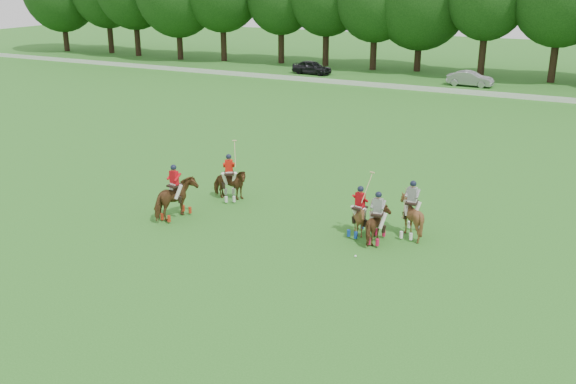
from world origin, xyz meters
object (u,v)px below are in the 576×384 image
at_px(polo_red_b, 229,184).
at_px(polo_ball, 355,256).
at_px(polo_red_c, 359,218).
at_px(car_left, 312,67).
at_px(polo_stripe_b, 411,216).
at_px(polo_red_a, 175,199).
at_px(polo_stripe_a, 377,225).
at_px(car_mid, 470,79).

xyz_separation_m(polo_red_b, polo_ball, (7.64, -3.39, -0.75)).
relative_size(polo_red_c, polo_ball, 29.63).
xyz_separation_m(car_left, polo_stripe_b, (21.48, -37.31, 0.14)).
height_order(polo_red_b, polo_stripe_b, polo_red_b).
bearing_deg(polo_red_b, polo_red_a, -105.33).
bearing_deg(polo_stripe_a, polo_ball, -97.57).
bearing_deg(polo_ball, car_left, 116.68).
xyz_separation_m(polo_red_b, polo_stripe_a, (7.87, -1.67, -0.04)).
xyz_separation_m(polo_red_c, polo_stripe_a, (0.87, -0.34, 0.01)).
xyz_separation_m(car_mid, polo_stripe_a, (4.22, -38.57, 0.06)).
relative_size(polo_red_b, polo_stripe_b, 1.18).
bearing_deg(polo_ball, polo_red_c, 107.29).
bearing_deg(polo_stripe_b, polo_stripe_a, -128.38).
distance_m(polo_stripe_a, polo_stripe_b, 1.62).
relative_size(car_left, polo_ball, 46.29).
relative_size(car_mid, polo_red_b, 1.51).
height_order(car_left, car_mid, car_left).
bearing_deg(car_mid, polo_red_b, 175.84).
xyz_separation_m(car_left, car_mid, (16.26, 0.00, -0.02)).
height_order(polo_red_a, polo_stripe_b, polo_red_a).
bearing_deg(polo_stripe_a, polo_red_a, -170.72).
bearing_deg(polo_red_b, car_mid, 84.35).
height_order(car_left, polo_red_b, polo_red_b).
xyz_separation_m(car_mid, polo_red_c, (3.35, -38.23, 0.06)).
bearing_deg(polo_red_a, polo_stripe_b, 15.48).
xyz_separation_m(polo_red_c, polo_stripe_b, (1.88, 0.93, 0.11)).
bearing_deg(polo_red_c, polo_ball, -72.71).
relative_size(car_mid, polo_ball, 46.59).
bearing_deg(car_left, polo_red_a, -159.36).
bearing_deg(car_mid, polo_stripe_a, -172.27).
bearing_deg(polo_red_b, car_left, 108.86).
bearing_deg(polo_stripe_a, car_left, 117.96).
relative_size(polo_red_a, polo_ball, 27.10).
bearing_deg(polo_ball, polo_stripe_a, 82.43).
distance_m(car_left, polo_stripe_b, 43.05).
relative_size(car_left, car_mid, 0.99).
height_order(car_mid, polo_stripe_b, polo_stripe_b).
xyz_separation_m(car_left, polo_red_c, (19.61, -38.23, 0.04)).
bearing_deg(car_left, polo_red_c, -148.59).
relative_size(polo_red_c, polo_stripe_a, 1.25).
bearing_deg(polo_stripe_a, car_mid, 96.25).
relative_size(polo_stripe_b, polo_ball, 26.17).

